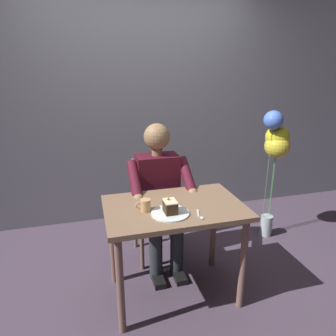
{
  "coord_description": "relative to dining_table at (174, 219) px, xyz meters",
  "views": [
    {
      "loc": [
        0.56,
        1.87,
        1.67
      ],
      "look_at": [
        0.02,
        -0.1,
        1.0
      ],
      "focal_mm": 32.22,
      "sensor_mm": 36.0,
      "label": 1
    }
  ],
  "objects": [
    {
      "name": "seated_person",
      "position": [
        0.0,
        -0.45,
        0.01
      ],
      "size": [
        0.53,
        0.58,
        1.25
      ],
      "color": "#4A1120",
      "rests_on": "ground"
    },
    {
      "name": "coffee_cup",
      "position": [
        0.22,
        0.03,
        0.15
      ],
      "size": [
        0.11,
        0.07,
        0.08
      ],
      "color": "tan",
      "rests_on": "dining_table"
    },
    {
      "name": "dining_table",
      "position": [
        0.0,
        0.0,
        0.0
      ],
      "size": [
        0.99,
        0.64,
        0.75
      ],
      "color": "#80624A",
      "rests_on": "ground"
    },
    {
      "name": "balloon_display",
      "position": [
        -1.21,
        -0.61,
        0.31
      ],
      "size": [
        0.31,
        0.26,
        1.31
      ],
      "color": "#B2C1C6",
      "rests_on": "ground"
    },
    {
      "name": "cafe_rear_panel",
      "position": [
        0.0,
        -1.47,
        0.85
      ],
      "size": [
        6.4,
        0.12,
        3.0
      ],
      "primitive_type": "cube",
      "color": "gray",
      "rests_on": "ground"
    },
    {
      "name": "dessert_plate",
      "position": [
        0.06,
        0.12,
        0.11
      ],
      "size": [
        0.26,
        0.26,
        0.01
      ],
      "primitive_type": "cylinder",
      "color": "white",
      "rests_on": "dining_table"
    },
    {
      "name": "cake_slice",
      "position": [
        0.06,
        0.12,
        0.16
      ],
      "size": [
        0.08,
        0.11,
        0.11
      ],
      "color": "#352414",
      "rests_on": "dessert_plate"
    },
    {
      "name": "ground_plane",
      "position": [
        0.0,
        0.0,
        -0.65
      ],
      "size": [
        14.0,
        14.0,
        0.0
      ],
      "primitive_type": "plane",
      "color": "#4B3D4E"
    },
    {
      "name": "chair",
      "position": [
        0.0,
        -0.62,
        -0.15
      ],
      "size": [
        0.42,
        0.42,
        0.9
      ],
      "color": "#7C5E53",
      "rests_on": "ground"
    },
    {
      "name": "dessert_spoon",
      "position": [
        -0.12,
        0.2,
        0.11
      ],
      "size": [
        0.04,
        0.14,
        0.01
      ],
      "color": "silver",
      "rests_on": "dining_table"
    }
  ]
}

